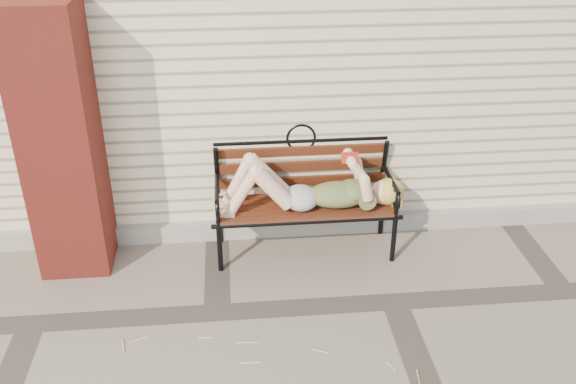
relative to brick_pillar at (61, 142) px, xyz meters
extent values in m
plane|color=#75655A|center=(2.30, -0.75, -1.00)|extent=(80.00, 80.00, 0.00)
cube|color=#9D9A8E|center=(2.30, 0.22, -0.93)|extent=(8.00, 0.10, 0.15)
cube|color=maroon|center=(0.00, 0.00, 0.00)|extent=(0.50, 0.50, 2.00)
cylinder|color=black|center=(1.08, -0.24, -0.80)|extent=(0.04, 0.04, 0.40)
cylinder|color=black|center=(1.08, 0.16, -0.80)|extent=(0.04, 0.04, 0.40)
cylinder|color=black|center=(2.40, -0.24, -0.80)|extent=(0.04, 0.04, 0.40)
cylinder|color=black|center=(2.40, 0.16, -0.80)|extent=(0.04, 0.04, 0.40)
cube|color=#5B2D17|center=(1.74, -0.04, -0.60)|extent=(1.36, 0.44, 0.03)
cylinder|color=black|center=(1.74, -0.24, -0.61)|extent=(1.43, 0.04, 0.04)
cylinder|color=black|center=(1.74, 0.16, -0.61)|extent=(1.43, 0.04, 0.04)
torus|color=black|center=(1.74, 0.26, -0.15)|extent=(0.25, 0.03, 0.25)
ellipsoid|color=#092F41|center=(1.99, -0.07, -0.49)|extent=(0.48, 0.28, 0.19)
ellipsoid|color=#092F41|center=(2.10, -0.07, -0.46)|extent=(0.23, 0.27, 0.14)
ellipsoid|color=#ADACB1|center=(1.71, -0.07, -0.50)|extent=(0.27, 0.30, 0.17)
sphere|color=beige|center=(2.34, -0.07, -0.49)|extent=(0.20, 0.20, 0.20)
ellipsoid|color=#D8BD51|center=(2.39, -0.07, -0.48)|extent=(0.22, 0.23, 0.21)
cube|color=#9F2912|center=(2.06, -0.07, -0.15)|extent=(0.13, 0.02, 0.02)
cube|color=beige|center=(2.06, -0.10, -0.17)|extent=(0.13, 0.08, 0.05)
cube|color=beige|center=(2.06, -0.03, -0.17)|extent=(0.13, 0.08, 0.05)
cube|color=#9F2912|center=(2.06, -0.11, -0.17)|extent=(0.13, 0.08, 0.05)
cube|color=#9F2912|center=(2.06, -0.03, -0.17)|extent=(0.13, 0.08, 0.05)
cylinder|color=#D3CC67|center=(1.74, -1.00, -0.99)|extent=(0.10, 0.05, 0.01)
cylinder|color=#D3CC67|center=(0.94, -1.21, -0.99)|extent=(0.07, 0.06, 0.01)
cylinder|color=#D3CC67|center=(2.18, -1.41, -0.99)|extent=(0.13, 0.03, 0.01)
cylinder|color=#D3CC67|center=(2.13, -1.07, -0.99)|extent=(0.10, 0.05, 0.01)
camera|label=1|loc=(1.20, -4.29, 1.84)|focal=40.00mm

